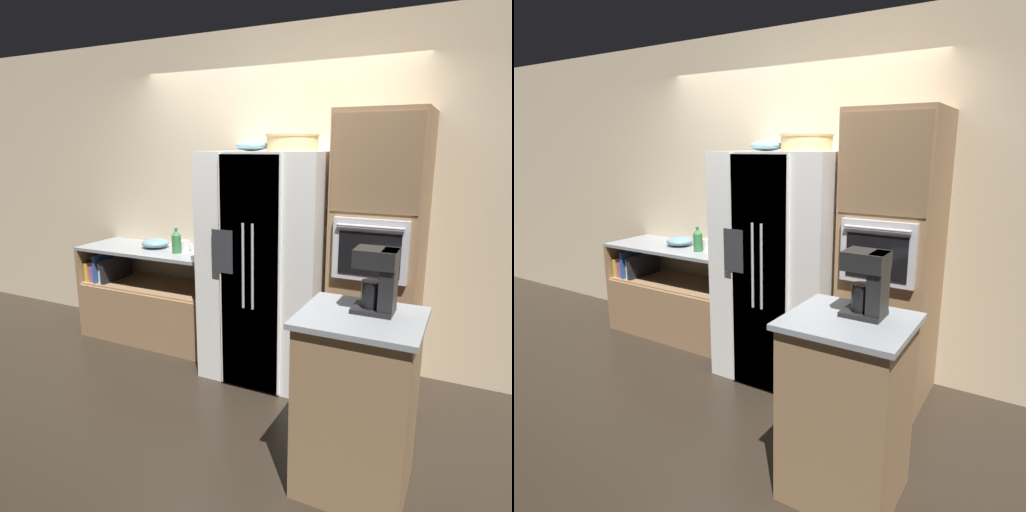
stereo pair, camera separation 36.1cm
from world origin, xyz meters
The scene contains 12 objects.
ground_plane centered at (0.00, 0.00, 0.00)m, with size 20.00×20.00×0.00m, color black.
wall_back centered at (0.00, 0.46, 1.40)m, with size 12.00×0.06×2.80m.
counter_left centered at (-1.12, 0.13, 0.33)m, with size 1.42×0.58×0.90m.
refrigerator centered at (0.19, 0.02, 0.90)m, with size 0.96×0.84×1.80m.
wall_oven centered at (1.02, 0.10, 1.05)m, with size 0.61×0.70×2.09m.
island_counter centered at (1.16, -1.03, 0.50)m, with size 0.62×0.56×1.00m.
wicker_basket centered at (0.34, 0.06, 1.88)m, with size 0.41×0.41×0.14m.
fruit_bowl centered at (0.04, -0.02, 1.84)m, with size 0.26×0.26×0.08m.
bottle_tall centered at (-0.77, 0.08, 1.01)m, with size 0.08×0.08×0.23m.
mug centered at (-0.77, 0.20, 0.95)m, with size 0.12×0.09×0.09m.
mixing_bowl centered at (-1.09, 0.17, 0.94)m, with size 0.26×0.26×0.09m.
coffee_maker centered at (1.22, -0.96, 1.18)m, with size 0.21×0.17×0.34m.
Camera 1 is at (1.62, -3.24, 1.83)m, focal length 32.00 mm.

